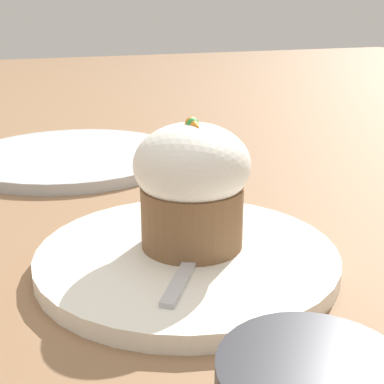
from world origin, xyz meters
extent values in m
plane|color=#846042|center=(0.00, 0.00, 0.00)|extent=(4.00, 4.00, 0.00)
cylinder|color=white|center=(0.00, 0.00, 0.01)|extent=(0.24, 0.24, 0.01)
cylinder|color=brown|center=(-0.01, 0.01, 0.04)|extent=(0.08, 0.08, 0.05)
ellipsoid|color=white|center=(-0.01, 0.01, 0.08)|extent=(0.09, 0.09, 0.06)
cone|color=orange|center=(0.00, 0.01, 0.11)|extent=(0.01, 0.01, 0.01)
sphere|color=green|center=(-0.01, 0.01, 0.11)|extent=(0.01, 0.01, 0.01)
cube|color=#B7B7BC|center=(0.04, -0.02, 0.02)|extent=(0.07, 0.06, 0.00)
ellipsoid|color=#B7B7BC|center=(0.00, 0.01, 0.02)|extent=(0.05, 0.05, 0.01)
cylinder|color=#B2B7BC|center=(-0.34, -0.02, 0.01)|extent=(0.28, 0.28, 0.01)
camera|label=1|loc=(0.35, -0.15, 0.19)|focal=50.00mm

